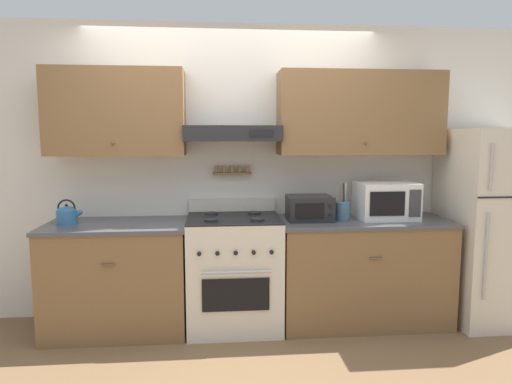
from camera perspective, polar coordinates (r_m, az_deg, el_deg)
ground_plane at (r=3.72m, az=-2.50°, el=-18.32°), size 16.00×16.00×0.00m
wall_back at (r=4.00m, az=-2.07°, el=5.12°), size 5.20×0.46×2.55m
counter_left at (r=3.96m, az=-16.85°, el=-10.10°), size 1.13×0.68×0.89m
counter_right at (r=4.07m, az=13.05°, el=-9.50°), size 1.43×0.68×0.89m
stove_range at (r=3.86m, az=-2.77°, el=-9.89°), size 0.76×0.69×1.04m
refrigerator at (r=4.42m, az=27.42°, el=-3.75°), size 0.74×0.76×1.65m
tea_kettle at (r=3.94m, az=-22.55°, el=-2.62°), size 0.21×0.16×0.20m
microwave at (r=4.03m, az=15.91°, el=-1.02°), size 0.48×0.38×0.31m
utensil_crock at (r=3.90m, az=10.77°, el=-2.22°), size 0.13×0.13×0.31m
toaster_oven at (r=3.83m, az=6.69°, el=-2.00°), size 0.37×0.31×0.20m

